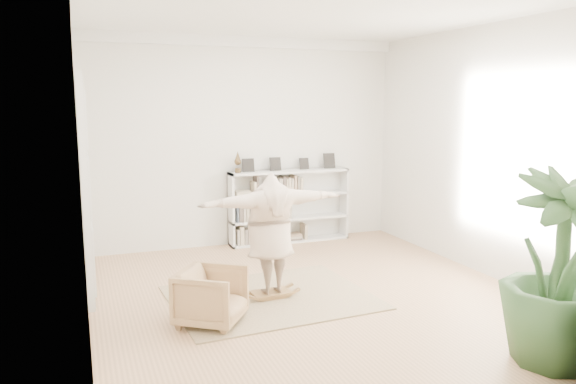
% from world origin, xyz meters
% --- Properties ---
extents(floor, '(6.00, 6.00, 0.00)m').
position_xyz_m(floor, '(0.00, 0.00, 0.00)').
color(floor, '#A17953').
rests_on(floor, ground).
extents(room_shell, '(6.00, 6.00, 6.00)m').
position_xyz_m(room_shell, '(0.00, 2.94, 3.51)').
color(room_shell, silver).
rests_on(room_shell, floor).
extents(doors, '(0.09, 1.78, 2.92)m').
position_xyz_m(doors, '(-2.70, 1.30, 1.40)').
color(doors, white).
rests_on(doors, floor).
extents(bookshelf, '(2.20, 0.35, 1.64)m').
position_xyz_m(bookshelf, '(0.74, 2.82, 0.64)').
color(bookshelf, silver).
rests_on(bookshelf, floor).
extents(armchair, '(0.97, 0.97, 0.64)m').
position_xyz_m(armchair, '(-1.44, -0.44, 0.32)').
color(armchair, tan).
rests_on(armchair, floor).
extents(rug, '(2.61, 2.14, 0.02)m').
position_xyz_m(rug, '(-0.53, 0.12, 0.01)').
color(rug, tan).
rests_on(rug, floor).
extents(rocker_board, '(0.51, 0.32, 0.11)m').
position_xyz_m(rocker_board, '(-0.53, 0.12, 0.07)').
color(rocker_board, olive).
rests_on(rocker_board, rug).
extents(person, '(1.94, 0.63, 1.55)m').
position_xyz_m(person, '(-0.53, 0.12, 0.90)').
color(person, beige).
rests_on(person, rocker_board).
extents(houseplant, '(1.16, 1.16, 1.89)m').
position_xyz_m(houseplant, '(1.45, -2.55, 0.94)').
color(houseplant, '#2D4E27').
rests_on(houseplant, floor).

